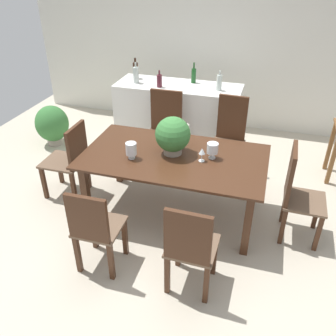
% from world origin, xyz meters
% --- Properties ---
extents(ground_plane, '(7.04, 7.04, 0.00)m').
position_xyz_m(ground_plane, '(0.00, 0.00, 0.00)').
color(ground_plane, '#BCB29E').
extents(back_wall, '(6.40, 0.10, 2.60)m').
position_xyz_m(back_wall, '(0.00, 2.60, 1.30)').
color(back_wall, silver).
rests_on(back_wall, ground).
extents(dining_table, '(1.95, 1.10, 0.75)m').
position_xyz_m(dining_table, '(0.00, -0.07, 0.65)').
color(dining_table, '#422616').
rests_on(dining_table, ground).
extents(chair_far_right, '(0.43, 0.49, 1.06)m').
position_xyz_m(chair_far_right, '(0.44, 1.00, 0.57)').
color(chair_far_right, '#422616').
rests_on(chair_far_right, ground).
extents(chair_near_left, '(0.41, 0.41, 0.91)m').
position_xyz_m(chair_near_left, '(-0.44, -1.11, 0.51)').
color(chair_near_left, '#422616').
rests_on(chair_near_left, ground).
extents(chair_foot_end, '(0.42, 0.44, 1.02)m').
position_xyz_m(chair_foot_end, '(1.28, -0.07, 0.56)').
color(chair_foot_end, '#422616').
rests_on(chair_foot_end, ground).
extents(chair_head_end, '(0.48, 0.44, 0.94)m').
position_xyz_m(chair_head_end, '(-1.27, -0.07, 0.52)').
color(chair_head_end, '#422616').
rests_on(chair_head_end, ground).
extents(chair_far_left, '(0.48, 0.46, 1.04)m').
position_xyz_m(chair_far_left, '(-0.44, 1.00, 0.57)').
color(chair_far_left, '#422616').
rests_on(chair_far_left, ground).
extents(chair_near_right, '(0.43, 0.42, 0.95)m').
position_xyz_m(chair_near_right, '(0.44, -1.11, 0.52)').
color(chair_near_right, '#422616').
rests_on(chair_near_right, ground).
extents(flower_centerpiece, '(0.37, 0.37, 0.41)m').
position_xyz_m(flower_centerpiece, '(-0.03, -0.02, 0.96)').
color(flower_centerpiece, gray).
rests_on(flower_centerpiece, dining_table).
extents(crystal_vase_left, '(0.12, 0.12, 0.17)m').
position_xyz_m(crystal_vase_left, '(0.39, 0.00, 0.86)').
color(crystal_vase_left, silver).
rests_on(crystal_vase_left, dining_table).
extents(crystal_vase_center_near, '(0.11, 0.11, 0.18)m').
position_xyz_m(crystal_vase_center_near, '(-0.41, -0.25, 0.86)').
color(crystal_vase_center_near, silver).
rests_on(crystal_vase_center_near, dining_table).
extents(wine_glass, '(0.07, 0.07, 0.15)m').
position_xyz_m(wine_glass, '(0.30, -0.09, 0.86)').
color(wine_glass, silver).
rests_on(wine_glass, dining_table).
extents(kitchen_counter, '(1.83, 0.66, 0.94)m').
position_xyz_m(kitchen_counter, '(-0.42, 1.64, 0.47)').
color(kitchen_counter, silver).
rests_on(kitchen_counter, ground).
extents(wine_bottle_clear, '(0.07, 0.07, 0.27)m').
position_xyz_m(wine_bottle_clear, '(0.17, 1.59, 1.05)').
color(wine_bottle_clear, '#B2BFB7').
rests_on(wine_bottle_clear, kitchen_counter).
extents(wine_bottle_amber, '(0.07, 0.07, 0.30)m').
position_xyz_m(wine_bottle_amber, '(-0.24, 1.81, 1.05)').
color(wine_bottle_amber, '#194C1E').
rests_on(wine_bottle_amber, kitchen_counter).
extents(wine_bottle_tall, '(0.08, 0.08, 0.30)m').
position_xyz_m(wine_bottle_tall, '(-1.05, 1.57, 1.05)').
color(wine_bottle_tall, '#B2BFB7').
rests_on(wine_bottle_tall, kitchen_counter).
extents(wine_bottle_dark, '(0.08, 0.08, 0.24)m').
position_xyz_m(wine_bottle_dark, '(-0.66, 1.48, 1.03)').
color(wine_bottle_dark, '#511E28').
rests_on(wine_bottle_dark, kitchen_counter).
extents(wine_bottle_green, '(0.08, 0.08, 0.31)m').
position_xyz_m(wine_bottle_green, '(-1.13, 1.77, 1.06)').
color(wine_bottle_green, black).
rests_on(wine_bottle_green, kitchen_counter).
extents(potted_plant_floor, '(0.50, 0.50, 0.62)m').
position_xyz_m(potted_plant_floor, '(-2.25, 1.05, 0.33)').
color(potted_plant_floor, '#9E9384').
rests_on(potted_plant_floor, ground).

